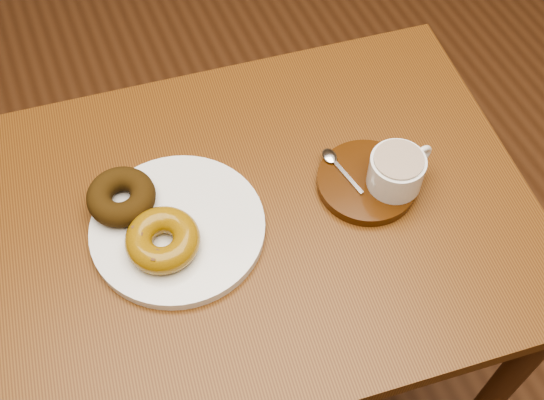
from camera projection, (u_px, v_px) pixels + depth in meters
name	position (u px, v px, depth m)	size (l,w,h in m)	color
cafe_table	(260.00, 253.00, 1.08)	(0.84, 0.67, 0.74)	brown
donut_plate	(178.00, 228.00, 0.95)	(0.25, 0.25, 0.01)	white
donut_cinnamon	(121.00, 197.00, 0.95)	(0.10, 0.10, 0.04)	#37230B
donut_caramel	(163.00, 240.00, 0.91)	(0.12, 0.12, 0.04)	#91670F
saucer	(367.00, 182.00, 1.00)	(0.15, 0.15, 0.02)	#3A1C07
coffee_cup	(397.00, 170.00, 0.97)	(0.10, 0.08, 0.06)	white
teaspoon	(333.00, 160.00, 1.01)	(0.03, 0.09, 0.01)	silver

